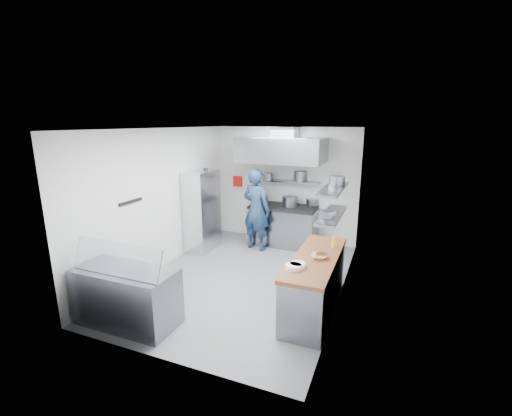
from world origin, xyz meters
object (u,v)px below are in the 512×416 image
at_px(wire_rack, 202,211).
at_px(chef, 256,210).
at_px(display_case, 127,296).
at_px(gas_range, 283,226).

bearing_deg(wire_rack, chef, 22.38).
bearing_deg(display_case, wire_rack, 99.74).
xyz_separation_m(gas_range, display_case, (-1.10, -4.10, -0.03)).
distance_m(chef, wire_rack, 1.24).
bearing_deg(chef, wire_rack, 34.85).
bearing_deg(wire_rack, gas_range, 31.86).
xyz_separation_m(chef, display_case, (-0.62, -3.56, -0.53)).
bearing_deg(chef, display_case, 92.59).
height_order(gas_range, display_case, gas_range).
height_order(chef, display_case, chef).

